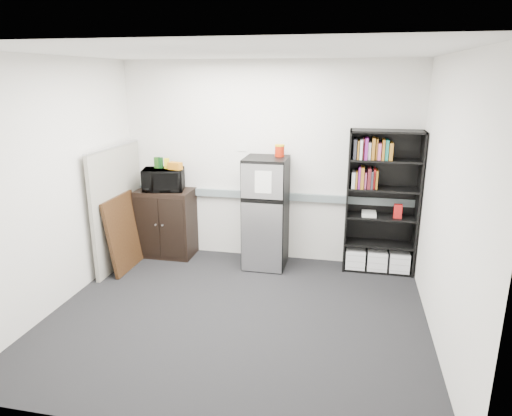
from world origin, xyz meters
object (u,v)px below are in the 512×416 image
(cabinet, at_px, (166,223))
(cubicle_partition, at_px, (118,206))
(refrigerator, at_px, (266,213))
(bookshelf, at_px, (382,204))
(microwave, at_px, (163,180))

(cabinet, bearing_deg, cubicle_partition, -139.56)
(cubicle_partition, distance_m, refrigerator, 1.98)
(cubicle_partition, xyz_separation_m, refrigerator, (1.95, 0.34, -0.07))
(cubicle_partition, height_order, refrigerator, cubicle_partition)
(bookshelf, bearing_deg, refrigerator, -174.44)
(microwave, height_order, refrigerator, refrigerator)
(bookshelf, distance_m, cubicle_partition, 3.46)
(cabinet, relative_size, microwave, 1.76)
(refrigerator, bearing_deg, bookshelf, 5.72)
(cabinet, xyz_separation_m, refrigerator, (1.45, -0.08, 0.26))
(cubicle_partition, height_order, microwave, cubicle_partition)
(refrigerator, bearing_deg, cabinet, 177.00)
(cabinet, distance_m, refrigerator, 1.48)
(bookshelf, bearing_deg, microwave, -178.43)
(cubicle_partition, distance_m, cabinet, 0.73)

